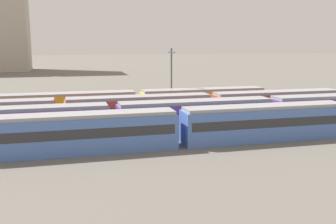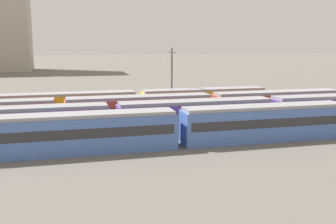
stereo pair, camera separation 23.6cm
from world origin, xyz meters
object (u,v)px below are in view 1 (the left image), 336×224
(train_track_1, at_px, (196,116))
(train_track_2, at_px, (140,111))
(train_track_0, at_px, (81,133))
(catenary_pole_1, at_px, (171,77))
(train_track_3, at_px, (67,107))

(train_track_1, distance_m, train_track_2, 7.63)
(train_track_0, relative_size, catenary_pole_1, 5.94)
(train_track_0, bearing_deg, train_track_3, 94.37)
(train_track_0, distance_m, train_track_3, 15.65)
(train_track_1, xyz_separation_m, catenary_pole_1, (0.63, 13.15, 3.33))
(catenary_pole_1, bearing_deg, train_track_3, -169.52)
(train_track_2, bearing_deg, catenary_pole_1, 51.95)
(train_track_1, bearing_deg, train_track_3, 143.85)
(train_track_1, bearing_deg, train_track_0, -158.26)
(train_track_2, distance_m, catenary_pole_1, 10.63)
(train_track_0, bearing_deg, train_track_1, 21.74)
(train_track_1, relative_size, train_track_2, 1.00)
(train_track_1, xyz_separation_m, train_track_3, (-14.23, 10.40, -0.00))
(catenary_pole_1, bearing_deg, train_track_1, -92.76)
(train_track_1, bearing_deg, catenary_pole_1, 87.24)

